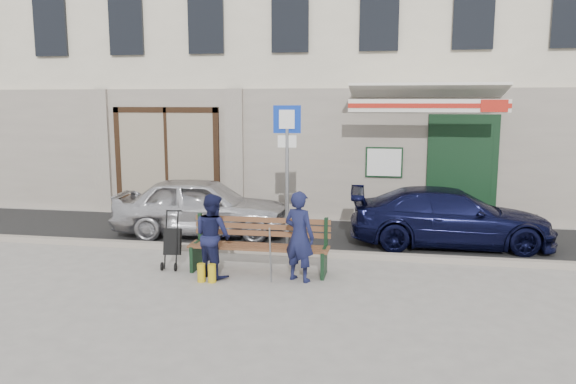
% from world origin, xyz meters
% --- Properties ---
extents(ground, '(80.00, 80.00, 0.00)m').
position_xyz_m(ground, '(0.00, 0.00, 0.00)').
color(ground, '#9E9991').
rests_on(ground, ground).
extents(asphalt_lane, '(60.00, 3.20, 0.01)m').
position_xyz_m(asphalt_lane, '(0.00, 3.10, 0.01)').
color(asphalt_lane, '#282828').
rests_on(asphalt_lane, ground).
extents(curb, '(60.00, 0.18, 0.12)m').
position_xyz_m(curb, '(0.00, 1.50, 0.06)').
color(curb, '#9E9384').
rests_on(curb, ground).
extents(building, '(20.00, 8.27, 10.00)m').
position_xyz_m(building, '(0.01, 8.45, 4.97)').
color(building, beige).
rests_on(building, ground).
extents(car_silver, '(3.92, 1.93, 1.29)m').
position_xyz_m(car_silver, '(-1.54, 2.76, 0.64)').
color(car_silver, silver).
rests_on(car_silver, ground).
extents(car_navy, '(4.10, 1.85, 1.17)m').
position_xyz_m(car_navy, '(3.67, 2.80, 0.58)').
color(car_navy, black).
rests_on(car_navy, ground).
extents(parking_sign, '(0.52, 0.11, 2.82)m').
position_xyz_m(parking_sign, '(0.50, 1.81, 1.90)').
color(parking_sign, gray).
rests_on(parking_sign, ground).
extents(bench, '(2.40, 1.17, 0.98)m').
position_xyz_m(bench, '(0.23, 0.34, 0.46)').
color(bench, brown).
rests_on(bench, ground).
extents(man, '(0.64, 0.55, 1.48)m').
position_xyz_m(man, '(1.03, 0.02, 0.74)').
color(man, '#15193C').
rests_on(man, ground).
extents(woman, '(0.86, 0.82, 1.40)m').
position_xyz_m(woman, '(-0.42, 0.01, 0.70)').
color(woman, '#15183A').
rests_on(woman, ground).
extents(stroller, '(0.33, 0.44, 1.00)m').
position_xyz_m(stroller, '(-1.27, 0.33, 0.45)').
color(stroller, black).
rests_on(stroller, ground).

